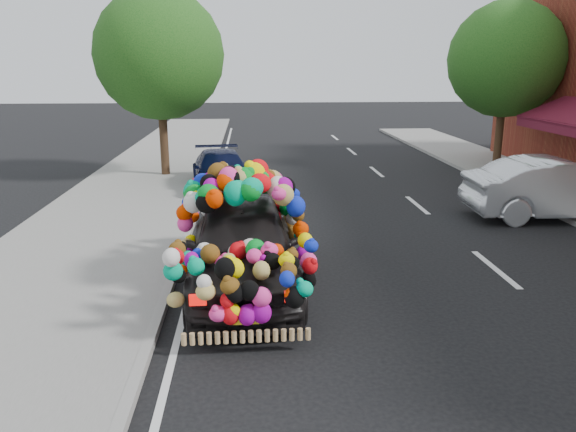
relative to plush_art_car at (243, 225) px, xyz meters
name	(u,v)px	position (x,y,z in m)	size (l,w,h in m)	color
ground	(304,274)	(1.09, 0.60, -1.12)	(100.00, 100.00, 0.00)	black
sidewalk	(63,277)	(-3.21, 0.60, -1.06)	(4.00, 60.00, 0.12)	gray
kerb	(174,274)	(-1.26, 0.60, -1.05)	(0.15, 60.00, 0.13)	gray
lane_markings	(495,269)	(4.69, 0.60, -1.11)	(6.00, 50.00, 0.01)	silver
tree_near_sidewalk	(159,55)	(-2.71, 10.10, 2.91)	(4.20, 4.20, 6.13)	#332114
tree_far_b	(506,59)	(9.09, 10.60, 2.78)	(4.00, 4.00, 5.90)	#332114
plush_art_car	(243,225)	(0.00, 0.00, 0.00)	(2.27, 4.72, 2.17)	black
navy_sedan	(221,171)	(-0.71, 7.84, -0.52)	(1.66, 4.09, 1.19)	black
silver_hatchback	(560,189)	(7.77, 4.01, -0.36)	(1.59, 4.56, 1.50)	silver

